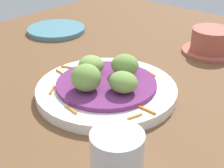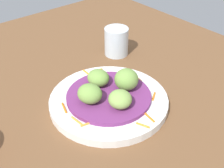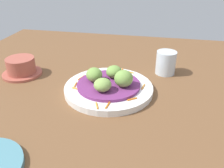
% 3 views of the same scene
% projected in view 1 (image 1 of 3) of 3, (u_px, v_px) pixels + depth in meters
% --- Properties ---
extents(table_surface, '(1.10, 1.10, 0.02)m').
position_uv_depth(table_surface, '(135.00, 92.00, 0.66)').
color(table_surface, brown).
rests_on(table_surface, ground).
extents(main_plate, '(0.26, 0.26, 0.02)m').
position_uv_depth(main_plate, '(106.00, 90.00, 0.62)').
color(main_plate, white).
rests_on(main_plate, table_surface).
extents(cabbage_bed, '(0.18, 0.18, 0.01)m').
position_uv_depth(cabbage_bed, '(106.00, 84.00, 0.62)').
color(cabbage_bed, '#702D6B').
rests_on(cabbage_bed, main_plate).
extents(carrot_garnish, '(0.25, 0.20, 0.00)m').
position_uv_depth(carrot_garnish, '(105.00, 84.00, 0.62)').
color(carrot_garnish, orange).
rests_on(carrot_garnish, main_plate).
extents(guac_scoop_left, '(0.07, 0.07, 0.05)m').
position_uv_depth(guac_scoop_left, '(86.00, 78.00, 0.58)').
color(guac_scoop_left, '#759E47').
rests_on(guac_scoop_left, cabbage_bed).
extents(guac_scoop_center, '(0.06, 0.05, 0.04)m').
position_uv_depth(guac_scoop_center, '(123.00, 82.00, 0.58)').
color(guac_scoop_center, '#759E47').
rests_on(guac_scoop_center, cabbage_bed).
extents(guac_scoop_right, '(0.07, 0.06, 0.04)m').
position_uv_depth(guac_scoop_right, '(125.00, 65.00, 0.63)').
color(guac_scoop_right, '#759E47').
rests_on(guac_scoop_right, cabbage_bed).
extents(guac_scoop_back, '(0.07, 0.07, 0.04)m').
position_uv_depth(guac_scoop_back, '(91.00, 65.00, 0.64)').
color(guac_scoop_back, '#84A851').
rests_on(guac_scoop_back, cabbage_bed).
extents(side_plate_small, '(0.16, 0.16, 0.01)m').
position_uv_depth(side_plate_small, '(56.00, 30.00, 0.93)').
color(side_plate_small, teal).
rests_on(side_plate_small, table_surface).
extents(terracotta_bowl, '(0.13, 0.13, 0.06)m').
position_uv_depth(terracotta_bowl, '(211.00, 42.00, 0.79)').
color(terracotta_bowl, '#A85142').
rests_on(terracotta_bowl, table_surface).
extents(water_glass, '(0.07, 0.07, 0.08)m').
position_uv_depth(water_glass, '(117.00, 160.00, 0.41)').
color(water_glass, silver).
rests_on(water_glass, table_surface).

